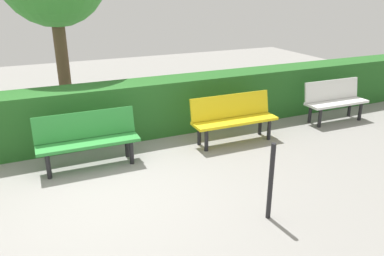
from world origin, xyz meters
TOP-DOWN VIEW (x-y plane):
  - ground_plane at (0.00, 0.00)m, footprint 20.62×20.62m
  - bench_white at (-5.15, -0.93)m, footprint 1.40×0.48m
  - bench_yellow at (-2.61, -0.82)m, footprint 1.60×0.48m
  - bench_green at (-0.00, -0.87)m, footprint 1.57×0.49m
  - hedge_row at (-1.20, -1.83)m, footprint 16.62×0.70m
  - railing_post_mid at (-1.75, 1.54)m, footprint 0.06×0.06m

SIDE VIEW (x-z plane):
  - ground_plane at x=0.00m, z-range 0.00..0.00m
  - bench_white at x=-5.15m, z-range 0.05..0.91m
  - bench_green at x=0.00m, z-range 0.05..0.91m
  - bench_yellow at x=-2.61m, z-range 0.05..0.91m
  - railing_post_mid at x=-1.75m, z-range 0.00..1.00m
  - hedge_row at x=-1.20m, z-range 0.00..1.04m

